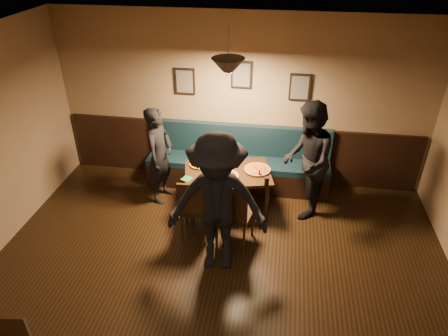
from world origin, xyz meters
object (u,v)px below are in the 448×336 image
booth_bench (238,159)px  tabasco_bottle (259,173)px  soda_glass (267,182)px  chair_near_right (235,211)px  chair_near_left (196,206)px  diner_right (307,161)px  diner_front (217,205)px  dining_table (227,191)px  diner_left (159,156)px

booth_bench → tabasco_bottle: size_ratio=24.30×
soda_glass → tabasco_bottle: soda_glass is taller
booth_bench → chair_near_right: 1.44m
chair_near_left → diner_right: size_ratio=0.54×
chair_near_right → diner_right: bearing=54.2°
diner_right → diner_front: bearing=-40.5°
dining_table → diner_right: size_ratio=0.70×
diner_right → chair_near_right: bearing=-48.2°
diner_front → booth_bench: bearing=85.4°
chair_near_left → chair_near_right: bearing=-13.7°
diner_front → soda_glass: diner_front is taller
chair_near_left → diner_right: (1.50, 0.76, 0.42)m
tabasco_bottle → soda_glass: bearing=-63.8°
diner_right → soda_glass: bearing=-53.3°
chair_near_left → chair_near_right: chair_near_right is taller
dining_table → diner_left: size_ratio=0.80×
dining_table → diner_front: 1.35m
diner_right → soda_glass: diner_right is taller
chair_near_left → tabasco_bottle: chair_near_left is taller
dining_table → diner_right: bearing=-7.2°
chair_near_right → soda_glass: 0.63m
booth_bench → diner_right: diner_right is taller
diner_front → tabasco_bottle: bearing=65.4°
chair_near_left → diner_front: size_ratio=0.51×
diner_left → diner_front: 1.76m
dining_table → diner_left: (-1.08, 0.14, 0.45)m
booth_bench → diner_left: diner_left is taller
chair_near_left → diner_right: bearing=23.2°
dining_table → tabasco_bottle: bearing=-20.8°
diner_right → tabasco_bottle: diner_right is taller
soda_glass → booth_bench: bearing=117.9°
booth_bench → tabasco_bottle: bearing=-61.6°
booth_bench → chair_near_right: (0.14, -1.43, 0.02)m
diner_left → diner_front: bearing=-129.5°
chair_near_right → diner_front: (-0.16, -0.46, 0.43)m
diner_right → soda_glass: (-0.55, -0.42, -0.15)m
soda_glass → tabasco_bottle: bearing=116.2°
dining_table → chair_near_left: size_ratio=1.31×
diner_left → diner_right: 2.23m
diner_front → dining_table: bearing=88.3°
chair_near_right → soda_glass: chair_near_right is taller
dining_table → diner_right: 1.28m
booth_bench → diner_right: size_ratio=1.68×
dining_table → diner_front: size_ratio=0.66×
dining_table → soda_glass: size_ratio=8.50×
diner_front → diner_left: bearing=126.1°
diner_left → tabasco_bottle: size_ratio=12.69×
booth_bench → diner_right: (1.08, -0.57, 0.39)m
chair_near_left → diner_left: size_ratio=0.61×
booth_bench → diner_left: 1.31m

